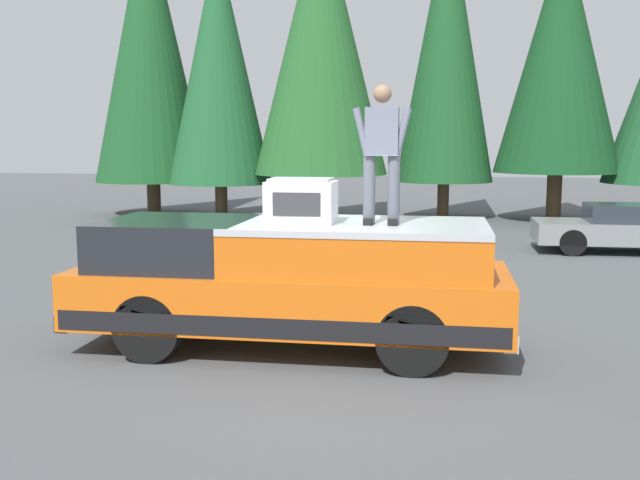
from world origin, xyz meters
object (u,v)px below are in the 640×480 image
person_on_truck_bed (382,151)px  compressor_unit (301,201)px  parked_car_grey (624,228)px  pickup_truck (291,281)px

person_on_truck_bed → compressor_unit: bearing=89.6°
compressor_unit → person_on_truck_bed: bearing=-90.4°
parked_car_grey → pickup_truck: bearing=145.6°
compressor_unit → parked_car_grey: 11.15m
pickup_truck → parked_car_grey: size_ratio=1.35×
pickup_truck → person_on_truck_bed: (-0.13, -1.16, 1.68)m
pickup_truck → compressor_unit: size_ratio=6.60×
pickup_truck → compressor_unit: bearing=-127.8°
person_on_truck_bed → parked_car_grey: size_ratio=0.41×
person_on_truck_bed → parked_car_grey: 10.75m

